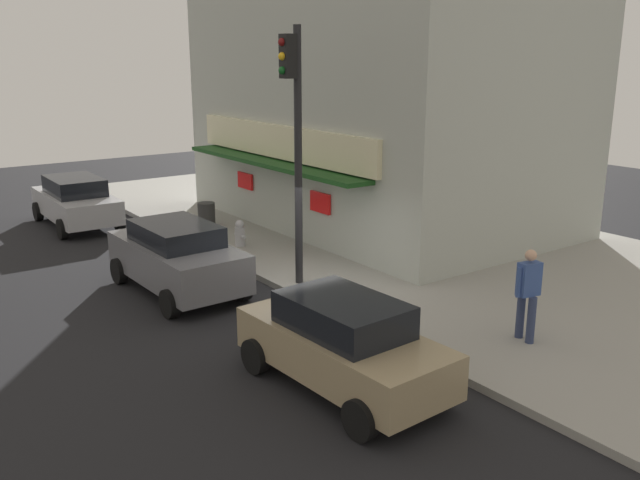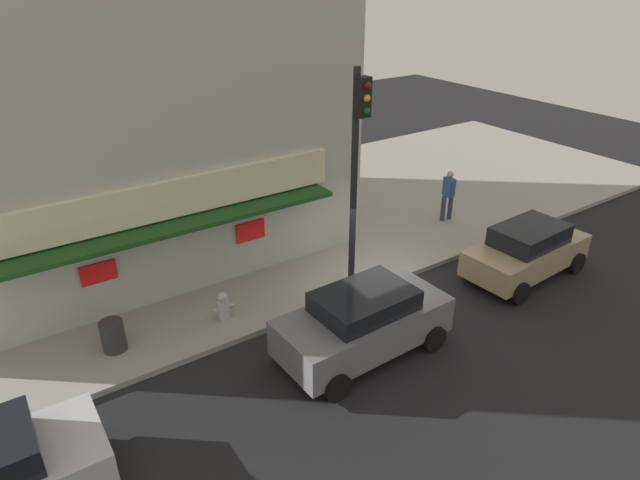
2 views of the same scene
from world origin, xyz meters
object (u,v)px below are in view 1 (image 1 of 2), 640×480
at_px(parked_car_tan, 343,343).
at_px(parked_car_silver, 76,201).
at_px(fire_hydrant, 240,233).
at_px(parked_car_grey, 177,256).
at_px(traffic_light, 294,125).
at_px(trash_can, 207,215).
at_px(pedestrian, 528,291).

xyz_separation_m(parked_car_tan, parked_car_silver, (-14.18, -0.14, 0.01)).
height_order(fire_hydrant, parked_car_tan, parked_car_tan).
xyz_separation_m(parked_car_grey, parked_car_silver, (-8.02, 0.04, -0.04)).
bearing_deg(traffic_light, parked_car_silver, -166.31).
bearing_deg(parked_car_tan, trash_can, 164.70).
height_order(traffic_light, parked_car_grey, traffic_light).
relative_size(pedestrian, parked_car_grey, 0.44).
height_order(fire_hydrant, pedestrian, pedestrian).
bearing_deg(parked_car_silver, parked_car_tan, 0.56).
bearing_deg(traffic_light, trash_can, 172.52).
bearing_deg(pedestrian, fire_hydrant, -172.97).
xyz_separation_m(traffic_light, parked_car_grey, (-1.51, -2.36, -3.06)).
bearing_deg(parked_car_grey, trash_can, 146.70).
distance_m(pedestrian, parked_car_silver, 15.45).
height_order(fire_hydrant, parked_car_silver, parked_car_silver).
xyz_separation_m(fire_hydrant, pedestrian, (9.11, 1.12, 0.64)).
bearing_deg(fire_hydrant, traffic_light, -8.53).
xyz_separation_m(traffic_light, trash_can, (-6.38, 0.84, -3.40)).
bearing_deg(fire_hydrant, parked_car_grey, -52.97).
xyz_separation_m(pedestrian, parked_car_tan, (-0.74, -3.86, -0.33)).
distance_m(fire_hydrant, parked_car_grey, 3.67).
relative_size(traffic_light, trash_can, 7.76).
height_order(pedestrian, parked_car_silver, pedestrian).
distance_m(trash_can, parked_car_grey, 5.84).
xyz_separation_m(trash_can, parked_car_tan, (11.04, -3.02, 0.29)).
height_order(trash_can, parked_car_silver, parked_car_silver).
height_order(parked_car_tan, parked_car_silver, parked_car_silver).
distance_m(traffic_light, pedestrian, 6.30).
bearing_deg(traffic_light, fire_hydrant, 171.47).
height_order(parked_car_grey, parked_car_silver, parked_car_grey).
distance_m(parked_car_grey, parked_car_silver, 8.02).
bearing_deg(pedestrian, parked_car_silver, -164.99).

